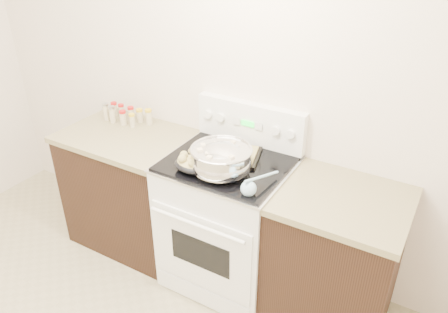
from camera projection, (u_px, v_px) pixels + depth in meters
The scene contains 9 objects.
counter_left at pixel (134, 188), 3.31m from camera, with size 0.93×0.67×0.92m.
counter_right at pixel (334, 260), 2.63m from camera, with size 0.73×0.67×0.92m.
kitchen_range at pixel (228, 219), 2.93m from camera, with size 0.78×0.73×1.22m.
mixing_bowl at pixel (221, 160), 2.54m from camera, with size 0.42×0.42×0.21m.
roasting_pan at pixel (197, 164), 2.58m from camera, with size 0.33×0.27×0.11m.
baking_sheet at pixel (228, 153), 2.76m from camera, with size 0.46×0.37×0.06m.
wooden_spoon at pixel (214, 172), 2.57m from camera, with size 0.17×0.21×0.04m.
blue_ladle at pixel (250, 187), 2.38m from camera, with size 0.11×0.29×0.11m.
spice_jars at pixel (125, 114), 3.25m from camera, with size 0.38×0.16×0.13m.
Camera 1 is at (1.51, -0.62, 2.29)m, focal length 35.00 mm.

